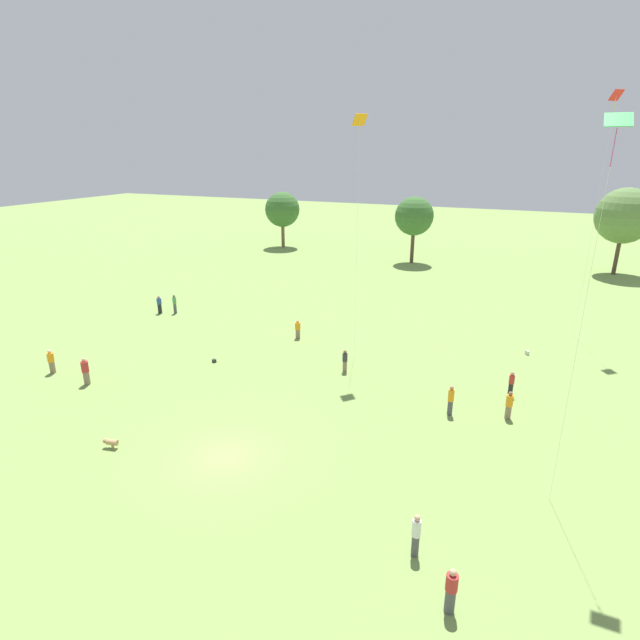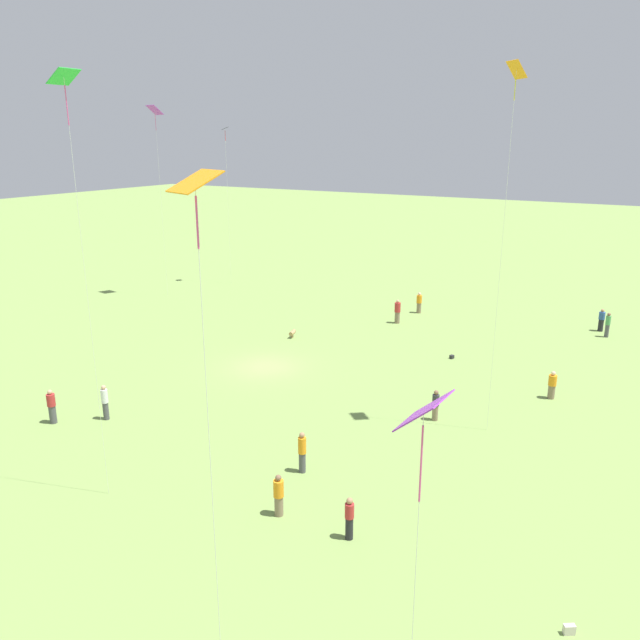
% 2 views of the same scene
% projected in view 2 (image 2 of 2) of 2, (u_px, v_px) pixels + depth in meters
% --- Properties ---
extents(ground_plane, '(240.00, 240.00, 0.00)m').
position_uv_depth(ground_plane, '(265.00, 367.00, 39.71)').
color(ground_plane, '#7A994C').
extents(person_0, '(0.45, 0.45, 1.68)m').
position_uv_depth(person_0, '(349.00, 518.00, 22.45)').
color(person_0, '#232328').
rests_on(person_0, ground_plane).
extents(person_1, '(0.45, 0.45, 1.65)m').
position_uv_depth(person_1, '(435.00, 405.00, 31.98)').
color(person_1, '#847056').
rests_on(person_1, ground_plane).
extents(person_2, '(0.44, 0.44, 1.62)m').
position_uv_depth(person_2, '(552.00, 385.00, 34.68)').
color(person_2, '#847056').
rests_on(person_2, ground_plane).
extents(person_3, '(0.55, 0.55, 1.73)m').
position_uv_depth(person_3, '(601.00, 320.00, 46.81)').
color(person_3, '#232328').
rests_on(person_3, ground_plane).
extents(person_4, '(0.56, 0.56, 1.74)m').
position_uv_depth(person_4, '(419.00, 303.00, 51.70)').
color(person_4, '#847056').
rests_on(person_4, ground_plane).
extents(person_5, '(0.42, 0.42, 1.83)m').
position_uv_depth(person_5, '(608.00, 325.00, 45.38)').
color(person_5, '#4C4C51').
rests_on(person_5, ground_plane).
extents(person_6, '(0.57, 0.57, 1.74)m').
position_uv_depth(person_6, '(279.00, 495.00, 23.86)').
color(person_6, '#847056').
rests_on(person_6, ground_plane).
extents(person_7, '(0.48, 0.48, 1.89)m').
position_uv_depth(person_7, '(105.00, 402.00, 32.04)').
color(person_7, '#4C4C51').
rests_on(person_7, ground_plane).
extents(person_9, '(0.49, 0.49, 1.89)m').
position_uv_depth(person_9, '(302.00, 452.00, 26.95)').
color(person_9, '#4C4C51').
rests_on(person_9, ground_plane).
extents(person_10, '(0.47, 0.47, 1.82)m').
position_uv_depth(person_10, '(52.00, 407.00, 31.64)').
color(person_10, '#4C4C51').
rests_on(person_10, ground_plane).
extents(person_11, '(0.56, 0.56, 1.90)m').
position_uv_depth(person_11, '(397.00, 312.00, 48.81)').
color(person_11, '#847056').
rests_on(person_11, ground_plane).
extents(kite_0, '(0.98, 0.78, 9.82)m').
position_uv_depth(kite_0, '(423.00, 429.00, 10.83)').
color(kite_0, purple).
rests_on(kite_0, ground_plane).
extents(kite_1, '(0.92, 0.91, 15.01)m').
position_uv_depth(kite_1, '(225.00, 142.00, 58.65)').
color(kite_1, black).
rests_on(kite_1, ground_plane).
extents(kite_2, '(0.93, 0.97, 13.52)m').
position_uv_depth(kite_2, '(198.00, 229.00, 10.38)').
color(kite_2, orange).
rests_on(kite_2, ground_plane).
extents(kite_3, '(1.19, 1.39, 16.69)m').
position_uv_depth(kite_3, '(155.00, 116.00, 53.09)').
color(kite_3, purple).
rests_on(kite_3, ground_plane).
extents(kite_4, '(0.92, 0.79, 16.26)m').
position_uv_depth(kite_4, '(67.00, 103.00, 21.30)').
color(kite_4, green).
rests_on(kite_4, ground_plane).
extents(kite_6, '(1.02, 1.03, 17.17)m').
position_uv_depth(kite_6, '(515.00, 93.00, 26.67)').
color(kite_6, orange).
rests_on(kite_6, ground_plane).
extents(dog_0, '(0.84, 0.43, 0.54)m').
position_uv_depth(dog_0, '(293.00, 333.00, 45.46)').
color(dog_0, tan).
rests_on(dog_0, ground_plane).
extents(picnic_bag_0, '(0.32, 0.30, 0.23)m').
position_uv_depth(picnic_bag_0, '(452.00, 357.00, 41.17)').
color(picnic_bag_0, '#262628').
rests_on(picnic_bag_0, ground_plane).
extents(picnic_bag_1, '(0.33, 0.38, 0.32)m').
position_uv_depth(picnic_bag_1, '(569.00, 630.00, 18.28)').
color(picnic_bag_1, beige).
rests_on(picnic_bag_1, ground_plane).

